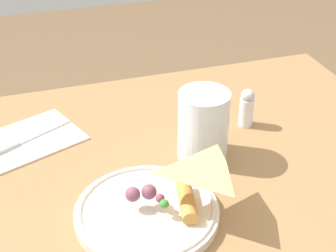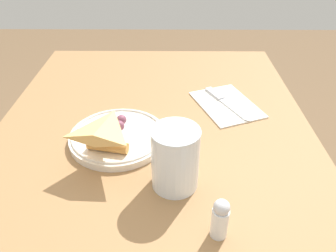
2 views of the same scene
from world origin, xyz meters
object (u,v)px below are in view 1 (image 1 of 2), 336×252
object	(u,v)px
dining_table	(139,234)
butter_knife	(23,140)
napkin_folded	(28,140)
milk_glass	(203,128)
plate_pizza	(149,210)
salt_shaker	(247,107)

from	to	relation	value
dining_table	butter_knife	xyz separation A→B (m)	(-0.17, 0.19, 0.12)
napkin_folded	milk_glass	bearing A→B (deg)	-25.55
dining_table	butter_knife	distance (m)	0.28
butter_knife	napkin_folded	bearing A→B (deg)	0.00
plate_pizza	milk_glass	size ratio (longest dim) A/B	1.75
dining_table	milk_glass	xyz separation A→B (m)	(0.13, 0.05, 0.17)
plate_pizza	napkin_folded	xyz separation A→B (m)	(-0.16, 0.27, -0.01)
dining_table	napkin_folded	world-z (taller)	napkin_folded
butter_knife	milk_glass	bearing A→B (deg)	-52.20
milk_glass	salt_shaker	bearing A→B (deg)	30.94
plate_pizza	butter_knife	size ratio (longest dim) A/B	1.27
milk_glass	napkin_folded	size ratio (longest dim) A/B	0.56
milk_glass	butter_knife	xyz separation A→B (m)	(-0.30, 0.14, -0.05)
plate_pizza	milk_glass	xyz separation A→B (m)	(0.14, 0.13, 0.04)
dining_table	butter_knife	world-z (taller)	butter_knife
milk_glass	salt_shaker	distance (m)	0.14
dining_table	salt_shaker	xyz separation A→B (m)	(0.25, 0.12, 0.15)
dining_table	napkin_folded	bearing A→B (deg)	130.43
dining_table	plate_pizza	xyz separation A→B (m)	(-0.00, -0.08, 0.12)
plate_pizza	salt_shaker	world-z (taller)	salt_shaker
butter_knife	salt_shaker	size ratio (longest dim) A/B	2.22
plate_pizza	salt_shaker	xyz separation A→B (m)	(0.25, 0.20, 0.02)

